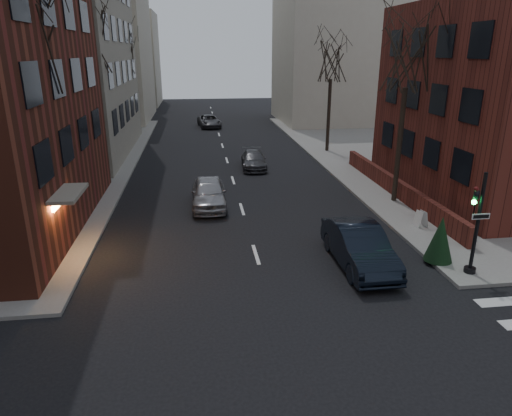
{
  "coord_description": "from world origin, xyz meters",
  "views": [
    {
      "loc": [
        -2.31,
        -5.75,
        8.31
      ],
      "look_at": [
        0.05,
        12.35,
        2.0
      ],
      "focal_mm": 32.0,
      "sensor_mm": 36.0,
      "label": 1
    }
  ],
  "objects_px": {
    "tree_right_a": "(409,56)",
    "sandwich_board": "(421,219)",
    "parked_sedan": "(359,246)",
    "car_lane_gray": "(254,160)",
    "evergreen_shrub": "(440,239)",
    "car_lane_far": "(209,121)",
    "tree_left_b": "(89,41)",
    "traffic_signal": "(475,230)",
    "tree_right_b": "(331,60)",
    "streetlamp_near": "(95,124)",
    "streetlamp_far": "(135,94)",
    "tree_left_a": "(24,46)",
    "tree_left_c": "(123,54)",
    "car_lane_silver": "(209,193)"
  },
  "relations": [
    {
      "from": "traffic_signal",
      "to": "tree_left_b",
      "type": "distance_m",
      "value": 24.87
    },
    {
      "from": "tree_left_b",
      "to": "tree_right_a",
      "type": "xyz_separation_m",
      "value": [
        17.6,
        -8.0,
        -0.88
      ]
    },
    {
      "from": "streetlamp_near",
      "to": "tree_left_c",
      "type": "bearing_deg",
      "value": 91.91
    },
    {
      "from": "streetlamp_near",
      "to": "streetlamp_far",
      "type": "bearing_deg",
      "value": 90.0
    },
    {
      "from": "tree_right_b",
      "to": "streetlamp_near",
      "type": "relative_size",
      "value": 1.46
    },
    {
      "from": "parked_sedan",
      "to": "traffic_signal",
      "type": "bearing_deg",
      "value": -20.85
    },
    {
      "from": "tree_right_a",
      "to": "evergreen_shrub",
      "type": "height_order",
      "value": "tree_right_a"
    },
    {
      "from": "streetlamp_far",
      "to": "car_lane_silver",
      "type": "relative_size",
      "value": 1.33
    },
    {
      "from": "streetlamp_near",
      "to": "streetlamp_far",
      "type": "distance_m",
      "value": 20.0
    },
    {
      "from": "tree_right_a",
      "to": "sandwich_board",
      "type": "height_order",
      "value": "tree_right_a"
    },
    {
      "from": "parked_sedan",
      "to": "sandwich_board",
      "type": "height_order",
      "value": "parked_sedan"
    },
    {
      "from": "tree_left_b",
      "to": "car_lane_gray",
      "type": "relative_size",
      "value": 2.5
    },
    {
      "from": "tree_left_b",
      "to": "sandwich_board",
      "type": "relative_size",
      "value": 13.35
    },
    {
      "from": "tree_left_b",
      "to": "parked_sedan",
      "type": "relative_size",
      "value": 2.12
    },
    {
      "from": "car_lane_silver",
      "to": "car_lane_far",
      "type": "bearing_deg",
      "value": 88.82
    },
    {
      "from": "streetlamp_far",
      "to": "car_lane_far",
      "type": "xyz_separation_m",
      "value": [
        7.38,
        5.05,
        -3.56
      ]
    },
    {
      "from": "car_lane_silver",
      "to": "streetlamp_near",
      "type": "bearing_deg",
      "value": 153.58
    },
    {
      "from": "streetlamp_near",
      "to": "sandwich_board",
      "type": "xyz_separation_m",
      "value": [
        16.58,
        -8.12,
        -3.68
      ]
    },
    {
      "from": "car_lane_far",
      "to": "streetlamp_far",
      "type": "bearing_deg",
      "value": -152.5
    },
    {
      "from": "tree_right_b",
      "to": "tree_left_a",
      "type": "bearing_deg",
      "value": -134.36
    },
    {
      "from": "car_lane_far",
      "to": "evergreen_shrub",
      "type": "relative_size",
      "value": 2.59
    },
    {
      "from": "streetlamp_far",
      "to": "car_lane_silver",
      "type": "bearing_deg",
      "value": -74.58
    },
    {
      "from": "traffic_signal",
      "to": "car_lane_far",
      "type": "xyz_separation_m",
      "value": [
        -8.76,
        38.06,
        -1.23
      ]
    },
    {
      "from": "sandwich_board",
      "to": "streetlamp_near",
      "type": "bearing_deg",
      "value": 142.45
    },
    {
      "from": "tree_left_b",
      "to": "evergreen_shrub",
      "type": "distance_m",
      "value": 23.89
    },
    {
      "from": "streetlamp_far",
      "to": "tree_left_b",
      "type": "bearing_deg",
      "value": -92.15
    },
    {
      "from": "tree_left_c",
      "to": "car_lane_far",
      "type": "bearing_deg",
      "value": 41.49
    },
    {
      "from": "tree_left_a",
      "to": "streetlamp_near",
      "type": "height_order",
      "value": "tree_left_a"
    },
    {
      "from": "car_lane_far",
      "to": "sandwich_board",
      "type": "xyz_separation_m",
      "value": [
        9.2,
        -33.18,
        -0.13
      ]
    },
    {
      "from": "car_lane_gray",
      "to": "car_lane_far",
      "type": "bearing_deg",
      "value": 100.79
    },
    {
      "from": "parked_sedan",
      "to": "sandwich_board",
      "type": "relative_size",
      "value": 6.3
    },
    {
      "from": "tree_right_a",
      "to": "streetlamp_far",
      "type": "bearing_deg",
      "value": 125.31
    },
    {
      "from": "tree_right_a",
      "to": "car_lane_far",
      "type": "relative_size",
      "value": 1.98
    },
    {
      "from": "traffic_signal",
      "to": "tree_left_a",
      "type": "height_order",
      "value": "tree_left_a"
    },
    {
      "from": "tree_right_b",
      "to": "streetlamp_near",
      "type": "xyz_separation_m",
      "value": [
        -17.0,
        -10.0,
        -3.35
      ]
    },
    {
      "from": "tree_left_b",
      "to": "tree_right_b",
      "type": "xyz_separation_m",
      "value": [
        17.6,
        6.0,
        -1.33
      ]
    },
    {
      "from": "car_lane_gray",
      "to": "evergreen_shrub",
      "type": "relative_size",
      "value": 2.28
    },
    {
      "from": "sandwich_board",
      "to": "evergreen_shrub",
      "type": "distance_m",
      "value": 3.89
    },
    {
      "from": "evergreen_shrub",
      "to": "tree_left_c",
      "type": "bearing_deg",
      "value": 118.36
    },
    {
      "from": "tree_right_b",
      "to": "streetlamp_near",
      "type": "distance_m",
      "value": 20.01
    },
    {
      "from": "streetlamp_near",
      "to": "sandwich_board",
      "type": "height_order",
      "value": "streetlamp_near"
    },
    {
      "from": "tree_right_b",
      "to": "streetlamp_far",
      "type": "height_order",
      "value": "tree_right_b"
    },
    {
      "from": "tree_right_b",
      "to": "car_lane_silver",
      "type": "height_order",
      "value": "tree_right_b"
    },
    {
      "from": "tree_left_b",
      "to": "traffic_signal",
      "type": "bearing_deg",
      "value": -45.46
    },
    {
      "from": "evergreen_shrub",
      "to": "car_lane_gray",
      "type": "bearing_deg",
      "value": 107.89
    },
    {
      "from": "tree_left_a",
      "to": "tree_left_c",
      "type": "bearing_deg",
      "value": 90.0
    },
    {
      "from": "tree_right_b",
      "to": "car_lane_far",
      "type": "distance_m",
      "value": 19.15
    },
    {
      "from": "streetlamp_far",
      "to": "car_lane_gray",
      "type": "distance_m",
      "value": 18.25
    },
    {
      "from": "traffic_signal",
      "to": "tree_left_a",
      "type": "relative_size",
      "value": 0.39
    },
    {
      "from": "tree_left_b",
      "to": "car_lane_gray",
      "type": "xyz_separation_m",
      "value": [
        10.61,
        1.18,
        -8.29
      ]
    }
  ]
}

